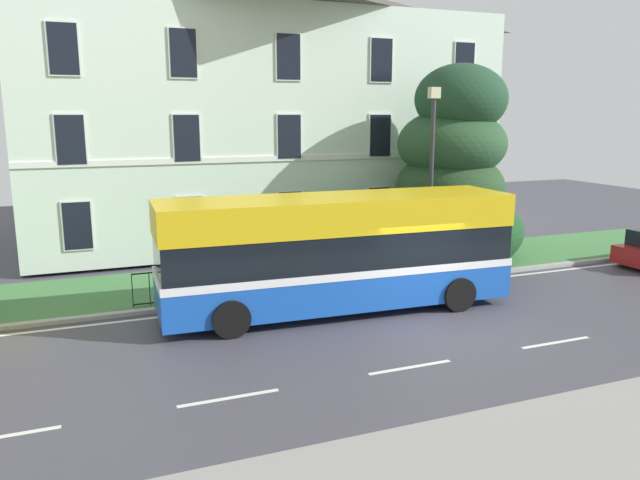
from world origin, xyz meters
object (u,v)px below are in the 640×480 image
(georgian_townhouse, at_px, (253,103))
(street_lamp_post, at_px, (432,166))
(litter_bin, at_px, (262,270))
(single_decker_bus, at_px, (337,251))
(evergreen_tree, at_px, (453,184))

(georgian_townhouse, relative_size, street_lamp_post, 3.15)
(street_lamp_post, relative_size, litter_bin, 5.66)
(single_decker_bus, height_order, litter_bin, single_decker_bus)
(evergreen_tree, xyz_separation_m, street_lamp_post, (-2.03, -1.69, 0.83))
(street_lamp_post, height_order, litter_bin, street_lamp_post)
(single_decker_bus, bearing_deg, street_lamp_post, 32.83)
(street_lamp_post, bearing_deg, single_decker_bus, -149.65)
(single_decker_bus, xyz_separation_m, litter_bin, (-1.41, 2.59, -1.02))
(georgian_townhouse, height_order, litter_bin, georgian_townhouse)
(single_decker_bus, bearing_deg, evergreen_tree, 35.99)
(single_decker_bus, bearing_deg, georgian_townhouse, 87.75)
(single_decker_bus, distance_m, litter_bin, 3.12)
(litter_bin, bearing_deg, georgian_townhouse, 75.33)
(single_decker_bus, relative_size, litter_bin, 9.07)
(georgian_townhouse, distance_m, street_lamp_post, 9.93)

